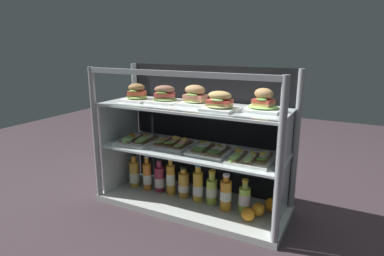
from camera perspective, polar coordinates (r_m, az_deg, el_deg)
name	(u,v)px	position (r m, az deg, el deg)	size (l,w,h in m)	color
ground_plane	(192,207)	(2.16, 0.00, -13.67)	(6.00, 6.00, 0.02)	#352A2E
case_base_deck	(192,203)	(2.15, 0.00, -12.97)	(1.20, 0.46, 0.04)	#B8BFB8
case_frame	(200,129)	(2.08, 1.42, -0.26)	(1.20, 0.46, 0.88)	gray
riser_lower_tier	(192,176)	(2.07, 0.00, -8.43)	(1.12, 0.38, 0.33)	silver
shelf_lower_glass	(192,150)	(2.01, 0.00, -3.91)	(1.14, 0.40, 0.01)	silver
riser_upper_tier	(192,129)	(1.97, 0.00, -0.18)	(1.12, 0.38, 0.26)	silver
shelf_upper_glass	(192,107)	(1.94, 0.00, 3.67)	(1.14, 0.40, 0.01)	silver
plated_roll_sandwich_mid_left	(137,94)	(2.15, -9.63, 5.85)	(0.17, 0.17, 0.11)	white
plated_roll_sandwich_near_right_corner	(165,96)	(2.07, -4.81, 5.56)	(0.20, 0.20, 0.11)	white
plated_roll_sandwich_mid_right	(194,97)	(1.97, 0.43, 5.47)	(0.18, 0.18, 0.12)	white
plated_roll_sandwich_far_left	(220,103)	(1.81, 4.85, 4.44)	(0.18, 0.18, 0.11)	white
plated_roll_sandwich_left_of_center	(263,103)	(1.83, 12.38, 4.25)	(0.20, 0.20, 0.13)	white
open_sandwich_tray_mid_right	(139,139)	(2.18, -9.32, -1.98)	(0.23, 0.26, 0.06)	white
open_sandwich_tray_near_right_corner	(174,143)	(2.08, -3.22, -2.62)	(0.23, 0.26, 0.06)	white
open_sandwich_tray_far_left	(210,150)	(1.94, 3.22, -3.82)	(0.23, 0.26, 0.06)	white
open_sandwich_tray_right_of_center	(251,158)	(1.83, 10.34, -5.17)	(0.23, 0.26, 0.06)	white
juice_bottle_front_fourth	(134,174)	(2.34, -10.07, -7.93)	(0.07, 0.07, 0.24)	gold
juice_bottle_front_right_end	(147,176)	(2.27, -7.87, -8.40)	(0.06, 0.06, 0.24)	orange
juice_bottle_tucked_behind	(160,179)	(2.24, -5.71, -8.83)	(0.07, 0.07, 0.23)	maroon
juice_bottle_near_post	(171,179)	(2.18, -3.75, -8.90)	(0.06, 0.06, 0.25)	gold
juice_bottle_back_center	(184,185)	(2.15, -1.46, -9.88)	(0.07, 0.07, 0.21)	gold
juice_bottle_front_left_end	(198,186)	(2.09, 1.05, -10.19)	(0.06, 0.06, 0.25)	gold
juice_bottle_front_middle	(212,190)	(2.07, 3.49, -10.84)	(0.07, 0.07, 0.22)	#B5D145
juice_bottle_back_right	(226,194)	(2.00, 5.95, -11.51)	(0.07, 0.07, 0.23)	orange
juice_bottle_back_left	(245,199)	(2.00, 9.19, -12.11)	(0.07, 0.07, 0.20)	#B1D750
orange_fruit_beside_bottles	(258,209)	(1.99, 11.56, -13.79)	(0.08, 0.08, 0.08)	orange
orange_fruit_near_left_post	(248,214)	(1.93, 9.83, -14.67)	(0.08, 0.08, 0.08)	orange
orange_fruit_rolled_forward	(272,205)	(2.05, 13.79, -12.96)	(0.08, 0.08, 0.08)	orange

